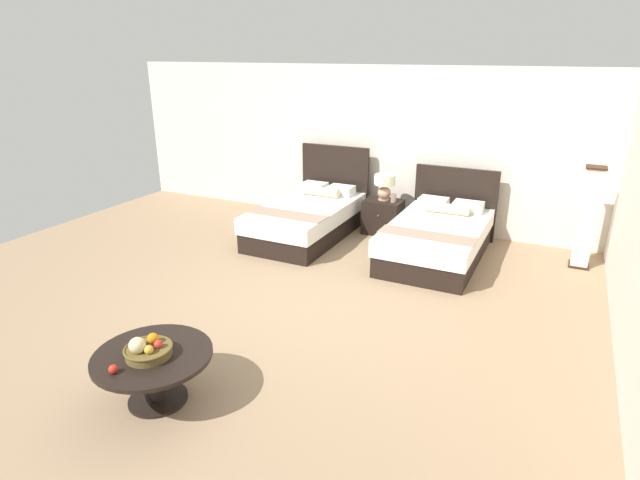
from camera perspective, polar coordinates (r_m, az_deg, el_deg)
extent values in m
cube|color=#997C5E|center=(5.93, -1.73, -7.18)|extent=(9.99, 10.16, 0.02)
cube|color=silver|center=(8.43, 8.62, 10.05)|extent=(9.99, 0.12, 2.52)
cube|color=black|center=(7.93, -1.58, 1.28)|extent=(1.13, 2.07, 0.29)
cube|color=white|center=(7.85, -1.60, 3.10)|extent=(1.17, 2.11, 0.24)
cube|color=black|center=(8.70, 1.65, 6.33)|extent=(1.19, 0.07, 1.25)
cube|color=white|center=(8.56, -0.66, 5.89)|extent=(0.40, 0.30, 0.14)
cube|color=white|center=(8.36, 2.34, 5.52)|extent=(0.40, 0.30, 0.14)
cylinder|color=beige|center=(8.24, 0.10, 5.37)|extent=(0.61, 0.16, 0.15)
cube|color=gray|center=(7.33, -3.70, 2.84)|extent=(1.17, 0.37, 0.01)
cube|color=black|center=(7.28, 12.65, -0.99)|extent=(1.18, 2.01, 0.29)
cube|color=white|center=(7.19, 12.81, 0.93)|extent=(1.22, 2.05, 0.23)
cube|color=black|center=(8.11, 14.67, 4.01)|extent=(1.24, 0.07, 1.08)
cube|color=white|center=(7.88, 12.44, 4.08)|extent=(0.42, 0.30, 0.14)
cube|color=white|center=(7.78, 16.07, 3.55)|extent=(0.42, 0.30, 0.14)
cylinder|color=beige|center=(7.60, 13.84, 3.41)|extent=(0.64, 0.16, 0.15)
cube|color=gray|center=(6.64, 11.72, 0.51)|extent=(1.22, 0.35, 0.01)
cube|color=black|center=(8.15, 6.96, 2.59)|extent=(0.58, 0.43, 0.53)
sphere|color=tan|center=(7.92, 6.45, 2.70)|extent=(0.02, 0.02, 0.02)
cylinder|color=tan|center=(8.09, 7.09, 4.50)|extent=(0.18, 0.18, 0.02)
ellipsoid|color=tan|center=(8.06, 7.12, 5.21)|extent=(0.20, 0.20, 0.19)
cylinder|color=#99844C|center=(8.03, 7.16, 5.99)|extent=(0.02, 0.02, 0.04)
cylinder|color=beige|center=(8.01, 7.19, 6.65)|extent=(0.33, 0.33, 0.15)
cylinder|color=gray|center=(7.97, 8.14, 4.58)|extent=(0.08, 0.08, 0.12)
torus|color=gray|center=(7.95, 8.17, 5.04)|extent=(0.08, 0.08, 0.01)
cylinder|color=black|center=(4.66, -17.47, -16.42)|extent=(0.48, 0.48, 0.02)
cylinder|color=black|center=(4.55, -17.73, -14.46)|extent=(0.12, 0.12, 0.41)
cylinder|color=black|center=(4.43, -18.05, -12.08)|extent=(0.95, 0.95, 0.04)
cylinder|color=brown|center=(4.38, -18.44, -11.67)|extent=(0.36, 0.36, 0.07)
torus|color=brown|center=(4.36, -18.50, -11.26)|extent=(0.38, 0.38, 0.02)
sphere|color=orange|center=(4.40, -18.02, -10.32)|extent=(0.09, 0.09, 0.09)
sphere|color=#93B540|center=(4.41, -19.25, -10.60)|extent=(0.07, 0.07, 0.07)
sphere|color=beige|center=(4.31, -19.58, -10.94)|extent=(0.13, 0.13, 0.13)
sphere|color=gold|center=(4.28, -18.43, -11.45)|extent=(0.07, 0.07, 0.07)
sphere|color=red|center=(4.33, -17.48, -10.95)|extent=(0.07, 0.07, 0.07)
sphere|color=red|center=(4.27, -21.93, -13.13)|extent=(0.07, 0.07, 0.07)
cube|color=#371E13|center=(7.74, 26.68, -2.49)|extent=(0.25, 0.25, 0.03)
cube|color=white|center=(7.53, 27.47, 2.20)|extent=(0.21, 0.21, 1.30)
cube|color=#371E13|center=(7.38, 28.30, 7.08)|extent=(0.25, 0.25, 0.02)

